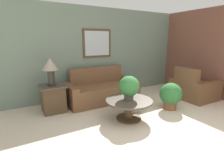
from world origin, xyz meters
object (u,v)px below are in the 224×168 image
(table_lamp, at_px, (50,67))
(armchair, at_px, (193,89))
(coffee_table, at_px, (129,105))
(potted_plant_on_table, at_px, (129,87))
(potted_plant_floor, at_px, (171,95))
(side_table, at_px, (53,98))
(couch_main, at_px, (102,90))

(table_lamp, bearing_deg, armchair, -15.55)
(armchair, height_order, coffee_table, armchair)
(potted_plant_on_table, height_order, potted_plant_floor, potted_plant_on_table)
(armchair, relative_size, side_table, 1.70)
(table_lamp, bearing_deg, coffee_table, -43.34)
(armchair, bearing_deg, potted_plant_on_table, 95.03)
(table_lamp, xyz_separation_m, potted_plant_floor, (2.55, -1.30, -0.73))
(couch_main, distance_m, side_table, 1.36)
(side_table, bearing_deg, potted_plant_on_table, -42.66)
(potted_plant_on_table, relative_size, potted_plant_floor, 0.77)
(couch_main, bearing_deg, armchair, -25.57)
(armchair, xyz_separation_m, coffee_table, (-2.45, -0.20, 0.03))
(side_table, bearing_deg, coffee_table, -43.34)
(potted_plant_floor, bearing_deg, side_table, 153.00)
(couch_main, bearing_deg, table_lamp, -175.44)
(couch_main, bearing_deg, coffee_table, -91.13)
(coffee_table, height_order, potted_plant_on_table, potted_plant_on_table)
(couch_main, relative_size, potted_plant_on_table, 3.86)
(coffee_table, bearing_deg, potted_plant_floor, -2.15)
(coffee_table, xyz_separation_m, potted_plant_on_table, (0.01, 0.02, 0.40))
(armchair, xyz_separation_m, potted_plant_on_table, (-2.45, -0.18, 0.43))
(coffee_table, relative_size, potted_plant_on_table, 1.95)
(armchair, height_order, potted_plant_floor, armchair)
(couch_main, height_order, side_table, couch_main)
(potted_plant_floor, bearing_deg, coffee_table, 177.85)
(armchair, height_order, table_lamp, table_lamp)
(coffee_table, height_order, side_table, side_table)
(armchair, relative_size, coffee_table, 1.10)
(armchair, bearing_deg, coffee_table, 95.58)
(couch_main, xyz_separation_m, potted_plant_on_table, (-0.02, -1.34, 0.42))
(couch_main, relative_size, armchair, 1.79)
(potted_plant_on_table, distance_m, potted_plant_floor, 1.27)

